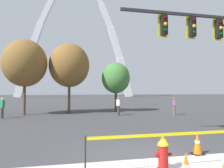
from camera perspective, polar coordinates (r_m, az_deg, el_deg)
The scene contains 11 objects.
ground_plane at distance 6.74m, azimuth 8.63°, elevation -20.16°, with size 240.00×240.00×0.00m, color #3D3D3F.
fire_hydrant at distance 5.81m, azimuth 14.14°, elevation -18.29°, with size 0.46×0.48×0.99m.
caution_tape_barrier at distance 5.92m, azimuth 19.00°, elevation -15.51°, with size 5.16×0.15×1.04m.
traffic_cone_mid_sidewalk at distance 7.59m, azimuth 22.89°, elevation -15.15°, with size 0.36×0.36×0.73m.
monument_arch at distance 77.54m, azimuth -9.89°, elevation 10.99°, with size 42.59×2.43×44.91m.
tree_far_left at distance 19.74m, azimuth -23.30°, elevation 5.43°, with size 3.85×3.85×6.73m.
tree_left_mid at distance 20.04m, azimuth -11.89°, elevation 5.14°, with size 3.83×3.83×6.71m.
tree_center_left at distance 20.95m, azimuth 1.07°, elevation 1.71°, with size 2.90×2.90×5.08m.
pedestrian_walking_left at distance 17.72m, azimuth 1.83°, elevation -6.19°, with size 0.38×0.38×1.59m.
pedestrian_standing_center at distance 17.94m, azimuth -28.50°, elevation -5.89°, with size 0.39×0.35×1.59m.
pedestrian_walking_right at distance 18.70m, azimuth 17.00°, elevation -5.88°, with size 0.33×0.39×1.59m.
Camera 1 is at (-2.21, -6.02, 2.10)m, focal length 32.53 mm.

